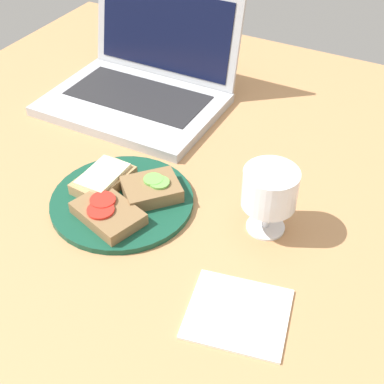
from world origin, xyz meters
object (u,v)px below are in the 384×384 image
wine_glass (270,191)px  plate (122,201)px  napkin (238,313)px  sandwich_with_tomato (107,213)px  sandwich_with_cheese (104,179)px  laptop (141,84)px  sandwich_with_cucumber (152,189)px

wine_glass → plate: bearing=-166.1°
napkin → plate: bearing=156.2°
sandwich_with_tomato → wine_glass: size_ratio=1.13×
sandwich_with_cheese → sandwich_with_tomato: bearing=-51.4°
sandwich_with_cheese → wine_glass: (28.27, 4.05, 5.38)cm
wine_glass → laptop: (-38.58, 24.51, -3.88)cm
sandwich_with_cucumber → plate: bearing=-140.8°
sandwich_with_tomato → sandwich_with_cucumber: bearing=68.3°
plate → napkin: plate is taller
sandwich_with_cucumber → wine_glass: (19.60, 2.62, 5.34)cm
sandwich_with_cheese → laptop: 30.40cm
wine_glass → sandwich_with_tomato: bearing=-154.7°
wine_glass → napkin: size_ratio=0.83×
sandwich_with_tomato → sandwich_with_cucumber: (3.27, 8.20, 0.15)cm
sandwich_with_cucumber → wine_glass: size_ratio=1.04×
plate → sandwich_with_tomato: bearing=-82.1°
sandwich_with_cucumber → napkin: 27.26cm
sandwich_with_tomato → wine_glass: wine_glass is taller
sandwich_with_tomato → sandwich_with_cheese: (-5.40, 6.78, 0.11)cm
sandwich_with_cheese → laptop: bearing=109.9°
sandwich_with_cheese → napkin: bearing=-23.4°
sandwich_with_cheese → laptop: (-10.31, 28.56, 1.50)cm
wine_glass → napkin: bearing=-80.1°
sandwich_with_tomato → sandwich_with_cucumber: sandwich_with_cucumber is taller
plate → sandwich_with_cucumber: 5.42cm
sandwich_with_tomato → wine_glass: (22.87, 10.82, 5.49)cm
plate → sandwich_with_tomato: (0.69, -4.97, 1.68)cm
plate → napkin: 29.11cm
sandwich_with_tomato → sandwich_with_cheese: same height
laptop → sandwich_with_tomato: bearing=-66.0°
wine_glass → sandwich_with_cucumber: bearing=-172.4°
plate → wine_glass: size_ratio=2.13×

